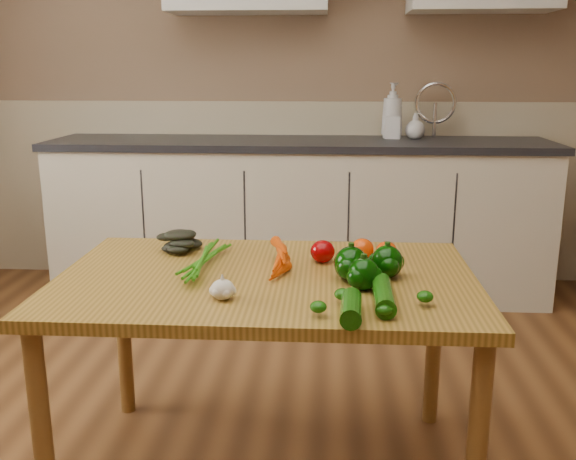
# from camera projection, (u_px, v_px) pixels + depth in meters

# --- Properties ---
(room) EXTENTS (4.04, 5.04, 2.64)m
(room) POSITION_uv_depth(u_px,v_px,m) (184.00, 87.00, 1.63)
(room) COLOR brown
(room) RESTS_ON ground
(counter_run) EXTENTS (2.84, 0.64, 1.14)m
(counter_run) POSITION_uv_depth(u_px,v_px,m) (301.00, 216.00, 3.76)
(counter_run) COLOR beige
(counter_run) RESTS_ON ground
(table) EXTENTS (1.27, 0.82, 0.68)m
(table) POSITION_uv_depth(u_px,v_px,m) (267.00, 298.00, 1.98)
(table) COLOR #A57A30
(table) RESTS_ON ground
(soap_bottle_a) EXTENTS (0.17, 0.17, 0.32)m
(soap_bottle_a) POSITION_uv_depth(u_px,v_px,m) (392.00, 111.00, 3.70)
(soap_bottle_a) COLOR silver
(soap_bottle_a) RESTS_ON counter_run
(soap_bottle_b) EXTENTS (0.10, 0.10, 0.19)m
(soap_bottle_b) POSITION_uv_depth(u_px,v_px,m) (394.00, 122.00, 3.69)
(soap_bottle_b) COLOR silver
(soap_bottle_b) RESTS_ON counter_run
(soap_bottle_c) EXTENTS (0.15, 0.15, 0.15)m
(soap_bottle_c) POSITION_uv_depth(u_px,v_px,m) (415.00, 126.00, 3.70)
(soap_bottle_c) COLOR silver
(soap_bottle_c) RESTS_ON counter_run
(carrot_bunch) EXTENTS (0.24, 0.18, 0.06)m
(carrot_bunch) POSITION_uv_depth(u_px,v_px,m) (255.00, 260.00, 2.01)
(carrot_bunch) COLOR #D74505
(carrot_bunch) RESTS_ON table
(leafy_greens) EXTENTS (0.18, 0.16, 0.09)m
(leafy_greens) POSITION_uv_depth(u_px,v_px,m) (176.00, 239.00, 2.20)
(leafy_greens) COLOR black
(leafy_greens) RESTS_ON table
(garlic_bulb) EXTENTS (0.07, 0.07, 0.06)m
(garlic_bulb) POSITION_uv_depth(u_px,v_px,m) (223.00, 289.00, 1.75)
(garlic_bulb) COLOR silver
(garlic_bulb) RESTS_ON table
(pepper_a) EXTENTS (0.10, 0.10, 0.10)m
(pepper_a) POSITION_uv_depth(u_px,v_px,m) (351.00, 264.00, 1.90)
(pepper_a) COLOR #053002
(pepper_a) RESTS_ON table
(pepper_b) EXTENTS (0.10, 0.10, 0.10)m
(pepper_b) POSITION_uv_depth(u_px,v_px,m) (387.00, 262.00, 1.93)
(pepper_b) COLOR #053002
(pepper_b) RESTS_ON table
(pepper_c) EXTENTS (0.09, 0.09, 0.09)m
(pepper_c) POSITION_uv_depth(u_px,v_px,m) (363.00, 274.00, 1.82)
(pepper_c) COLOR #053002
(pepper_c) RESTS_ON table
(tomato_a) EXTENTS (0.08, 0.08, 0.07)m
(tomato_a) POSITION_uv_depth(u_px,v_px,m) (323.00, 251.00, 2.08)
(tomato_a) COLOR #920205
(tomato_a) RESTS_ON table
(tomato_b) EXTENTS (0.08, 0.08, 0.07)m
(tomato_b) POSITION_uv_depth(u_px,v_px,m) (362.00, 249.00, 2.11)
(tomato_b) COLOR #E03C05
(tomato_b) RESTS_ON table
(tomato_c) EXTENTS (0.07, 0.07, 0.06)m
(tomato_c) POSITION_uv_depth(u_px,v_px,m) (386.00, 251.00, 2.10)
(tomato_c) COLOR #E03C05
(tomato_c) RESTS_ON table
(zucchini_a) EXTENTS (0.06, 0.22, 0.06)m
(zucchini_a) POSITION_uv_depth(u_px,v_px,m) (384.00, 295.00, 1.70)
(zucchini_a) COLOR #0F4507
(zucchini_a) RESTS_ON table
(zucchini_b) EXTENTS (0.06, 0.17, 0.05)m
(zucchini_b) POSITION_uv_depth(u_px,v_px,m) (351.00, 308.00, 1.61)
(zucchini_b) COLOR #0F4507
(zucchini_b) RESTS_ON table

